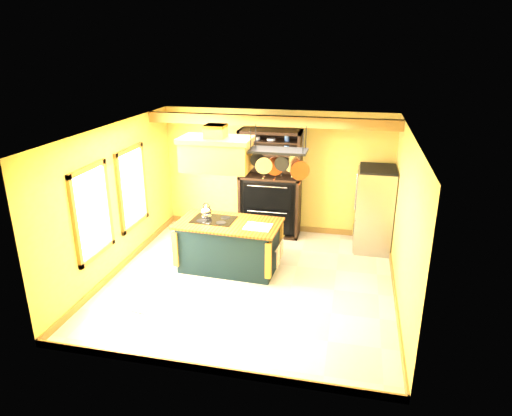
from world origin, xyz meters
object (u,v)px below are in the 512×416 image
at_px(range_hood, 216,152).
at_px(refrigerator, 374,211).
at_px(kitchen_island, 229,245).
at_px(pot_rack, 279,158).
at_px(hutch, 270,195).

relative_size(range_hood, refrigerator, 0.75).
bearing_deg(range_hood, kitchen_island, 0.24).
xyz_separation_m(range_hood, pot_rack, (1.11, -0.00, -0.05)).
height_order(range_hood, hutch, range_hood).
bearing_deg(refrigerator, hutch, 171.01).
bearing_deg(kitchen_island, refrigerator, 32.17).
xyz_separation_m(range_hood, hutch, (0.62, 1.83, -1.33)).
bearing_deg(kitchen_island, range_hood, -176.97).
bearing_deg(kitchen_island, hutch, 79.64).
relative_size(kitchen_island, range_hood, 1.53).
distance_m(range_hood, hutch, 2.34).
relative_size(range_hood, hutch, 0.54).
bearing_deg(pot_rack, kitchen_island, 179.95).
height_order(range_hood, pot_rack, same).
relative_size(refrigerator, hutch, 0.72).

